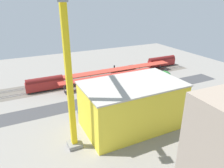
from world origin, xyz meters
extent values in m
plane|color=gray|center=(0.00, 0.00, 0.00)|extent=(161.18, 161.18, 0.00)
cube|color=#665E54|center=(0.00, -19.18, 0.00)|extent=(100.79, 14.23, 0.01)
cube|color=#424244|center=(0.00, 2.64, 0.00)|extent=(100.77, 9.35, 0.01)
cube|color=#9E9EA8|center=(0.00, -22.84, 0.18)|extent=(100.74, 0.47, 0.12)
cube|color=#9E9EA8|center=(0.00, -21.40, 0.18)|extent=(100.74, 0.47, 0.12)
cube|color=#9E9EA8|center=(0.00, -16.96, 0.18)|extent=(100.74, 0.47, 0.12)
cube|color=#9E9EA8|center=(0.00, -15.52, 0.18)|extent=(100.74, 0.47, 0.12)
cube|color=#B73328|center=(1.24, -10.62, 4.22)|extent=(47.24, 4.54, 0.30)
cylinder|color=slate|center=(-20.02, -10.70, 2.03)|extent=(0.30, 0.30, 4.07)
cylinder|color=slate|center=(1.24, -10.62, 2.03)|extent=(0.30, 0.30, 4.07)
cylinder|color=slate|center=(22.49, -10.55, 2.03)|extent=(0.30, 0.30, 4.07)
cube|color=#C63D2D|center=(-6.52, -17.79, 4.04)|extent=(63.31, 5.56, 0.39)
cylinder|color=slate|center=(-35.00, -17.89, 1.92)|extent=(0.30, 0.30, 3.84)
cylinder|color=slate|center=(-20.76, -17.84, 1.92)|extent=(0.30, 0.30, 3.84)
cylinder|color=slate|center=(-6.52, -17.79, 1.92)|extent=(0.30, 0.30, 3.84)
cylinder|color=slate|center=(7.72, -17.74, 1.92)|extent=(0.30, 0.30, 3.84)
cylinder|color=slate|center=(21.96, -17.69, 1.92)|extent=(0.30, 0.30, 3.84)
cube|color=black|center=(-13.57, -22.12, 0.50)|extent=(15.28, 2.33, 1.00)
cylinder|color=black|center=(-12.13, -22.11, 2.26)|extent=(12.40, 2.57, 2.52)
cube|color=black|center=(-18.32, -22.13, 1.62)|extent=(2.90, 2.73, 3.24)
cylinder|color=black|center=(-7.43, -22.10, 4.22)|extent=(0.70, 0.70, 1.40)
cube|color=black|center=(-39.04, -22.12, 0.30)|extent=(16.36, 2.42, 0.60)
cube|color=maroon|center=(-39.04, -22.12, 2.46)|extent=(18.18, 3.02, 3.71)
cylinder|color=maroon|center=(-39.04, -22.12, 4.56)|extent=(17.45, 3.02, 2.95)
cube|color=black|center=(29.50, -16.24, 0.30)|extent=(14.69, 2.46, 0.60)
cube|color=maroon|center=(29.50, -16.24, 2.52)|extent=(16.32, 3.07, 3.84)
cylinder|color=maroon|center=(29.50, -16.24, 4.69)|extent=(15.67, 3.07, 3.01)
cube|color=black|center=(-29.02, -0.27, 0.15)|extent=(3.95, 1.88, 0.30)
cube|color=#474C51|center=(-29.02, -0.27, 0.74)|extent=(4.69, 1.98, 0.89)
cube|color=#1E2328|center=(-29.02, -0.27, 1.50)|extent=(2.65, 1.69, 0.62)
cube|color=black|center=(-21.10, -0.95, 0.15)|extent=(3.43, 1.83, 0.30)
cube|color=navy|center=(-21.10, -0.95, 0.71)|extent=(4.08, 1.92, 0.82)
cube|color=#1E2328|center=(-21.10, -0.95, 1.45)|extent=(2.30, 1.66, 0.67)
cube|color=black|center=(-13.20, -0.69, 0.15)|extent=(3.64, 1.89, 0.30)
cube|color=#474C51|center=(-13.20, -0.69, 0.69)|extent=(4.32, 1.98, 0.79)
cube|color=#1E2328|center=(-13.20, -0.69, 1.38)|extent=(2.44, 1.70, 0.59)
cube|color=black|center=(-5.46, -0.81, 0.15)|extent=(3.45, 1.74, 0.30)
cube|color=silver|center=(-5.46, -0.81, 0.66)|extent=(4.10, 1.82, 0.72)
cube|color=#1E2328|center=(-5.46, -0.81, 1.30)|extent=(2.31, 1.58, 0.56)
cube|color=black|center=(2.65, -1.08, 0.15)|extent=(3.79, 1.88, 0.30)
cube|color=maroon|center=(2.65, -1.08, 0.67)|extent=(4.51, 1.98, 0.75)
cube|color=#1E2328|center=(2.65, -1.08, 1.36)|extent=(2.54, 1.70, 0.63)
cube|color=black|center=(9.55, -0.74, 0.15)|extent=(3.62, 1.92, 0.30)
cube|color=navy|center=(9.55, -0.74, 0.68)|extent=(4.30, 2.02, 0.75)
cube|color=#1E2328|center=(9.55, -0.74, 1.40)|extent=(2.43, 1.73, 0.70)
cube|color=yellow|center=(9.48, 23.71, 7.06)|extent=(29.43, 17.58, 14.12)
cube|color=#B7B2A8|center=(9.48, 23.71, 14.32)|extent=(30.03, 18.19, 0.40)
cube|color=gray|center=(28.74, 25.92, 0.60)|extent=(3.60, 3.60, 1.20)
cube|color=yellow|center=(28.74, 25.92, 18.66)|extent=(1.40, 1.40, 37.32)
cube|color=black|center=(11.66, 8.23, 0.25)|extent=(10.33, 3.22, 0.50)
cube|color=silver|center=(10.50, 8.11, 1.91)|extent=(8.03, 3.24, 2.82)
cube|color=#334C8C|center=(15.56, 8.61, 1.66)|extent=(2.57, 2.71, 2.33)
cube|color=black|center=(18.15, 10.14, 0.25)|extent=(9.29, 2.51, 0.50)
cube|color=white|center=(17.13, 10.18, 1.85)|extent=(7.26, 2.65, 2.70)
cube|color=#334C8C|center=(21.73, 9.98, 1.62)|extent=(2.14, 2.42, 2.25)
cube|color=black|center=(-1.65, 10.05, 0.25)|extent=(8.45, 2.59, 0.50)
cube|color=silver|center=(-2.66, 10.11, 1.98)|extent=(6.43, 2.70, 2.96)
cube|color=silver|center=(1.50, 9.86, 1.67)|extent=(2.18, 2.44, 2.34)
cylinder|color=brown|center=(-17.10, 6.79, 1.88)|extent=(0.42, 0.42, 3.76)
sphere|color=#2D7233|center=(-17.10, 6.79, 5.97)|extent=(6.33, 6.33, 6.33)
cylinder|color=brown|center=(-13.79, 8.45, 1.30)|extent=(0.37, 0.37, 2.61)
sphere|color=#28662D|center=(-13.79, 8.45, 4.03)|extent=(4.08, 4.08, 4.08)
cylinder|color=brown|center=(-8.31, 7.46, 1.76)|extent=(0.56, 0.56, 3.53)
sphere|color=#38843D|center=(-8.31, 7.46, 5.55)|extent=(5.79, 5.79, 5.79)
cylinder|color=#333333|center=(7.22, -1.63, 2.65)|extent=(0.16, 0.16, 5.30)
cube|color=black|center=(7.22, -1.63, 5.75)|extent=(0.36, 0.36, 0.90)
sphere|color=red|center=(7.44, -1.63, 6.05)|extent=(0.20, 0.20, 0.20)
camera|label=1|loc=(39.63, 71.69, 37.39)|focal=33.06mm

